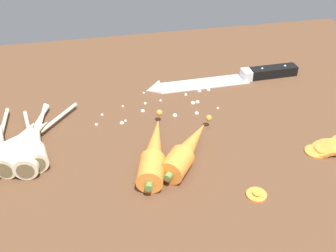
# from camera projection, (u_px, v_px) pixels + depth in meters

# --- Properties ---
(ground_plane) EXTENTS (1.20, 0.90, 0.04)m
(ground_plane) POSITION_uv_depth(u_px,v_px,m) (166.00, 135.00, 0.79)
(ground_plane) COLOR brown
(chefs_knife) EXTENTS (0.35, 0.05, 0.04)m
(chefs_knife) POSITION_uv_depth(u_px,v_px,m) (222.00, 79.00, 0.91)
(chefs_knife) COLOR silver
(chefs_knife) RESTS_ON ground_plane
(whole_carrot) EXTENTS (0.08, 0.21, 0.04)m
(whole_carrot) POSITION_uv_depth(u_px,v_px,m) (154.00, 152.00, 0.68)
(whole_carrot) COLOR orange
(whole_carrot) RESTS_ON ground_plane
(whole_carrot_second) EXTENTS (0.13, 0.16, 0.04)m
(whole_carrot_second) POSITION_uv_depth(u_px,v_px,m) (187.00, 149.00, 0.69)
(whole_carrot_second) COLOR orange
(whole_carrot_second) RESTS_ON ground_plane
(parsnip_front) EXTENTS (0.08, 0.20, 0.04)m
(parsnip_front) POSITION_uv_depth(u_px,v_px,m) (20.00, 145.00, 0.70)
(parsnip_front) COLOR beige
(parsnip_front) RESTS_ON ground_plane
(parsnip_mid_left) EXTENTS (0.16, 0.20, 0.04)m
(parsnip_mid_left) POSITION_uv_depth(u_px,v_px,m) (18.00, 144.00, 0.70)
(parsnip_mid_left) COLOR beige
(parsnip_mid_left) RESTS_ON ground_plane
(parsnip_mid_right) EXTENTS (0.06, 0.18, 0.04)m
(parsnip_mid_right) POSITION_uv_depth(u_px,v_px,m) (32.00, 144.00, 0.70)
(parsnip_mid_right) COLOR beige
(parsnip_mid_right) RESTS_ON ground_plane
(parsnip_back) EXTENTS (0.05, 0.21, 0.04)m
(parsnip_back) POSITION_uv_depth(u_px,v_px,m) (33.00, 145.00, 0.70)
(parsnip_back) COLOR beige
(parsnip_back) RESTS_ON ground_plane
(carrot_slice_stack) EXTENTS (0.08, 0.04, 0.03)m
(carrot_slice_stack) POSITION_uv_depth(u_px,v_px,m) (328.00, 147.00, 0.71)
(carrot_slice_stack) COLOR orange
(carrot_slice_stack) RESTS_ON ground_plane
(carrot_slice_stray_near) EXTENTS (0.03, 0.03, 0.01)m
(carrot_slice_stray_near) POSITION_uv_depth(u_px,v_px,m) (257.00, 194.00, 0.62)
(carrot_slice_stray_near) COLOR orange
(carrot_slice_stray_near) RESTS_ON ground_plane
(mince_crumbs) EXTENTS (0.25, 0.11, 0.01)m
(mince_crumbs) POSITION_uv_depth(u_px,v_px,m) (173.00, 105.00, 0.83)
(mince_crumbs) COLOR silver
(mince_crumbs) RESTS_ON ground_plane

